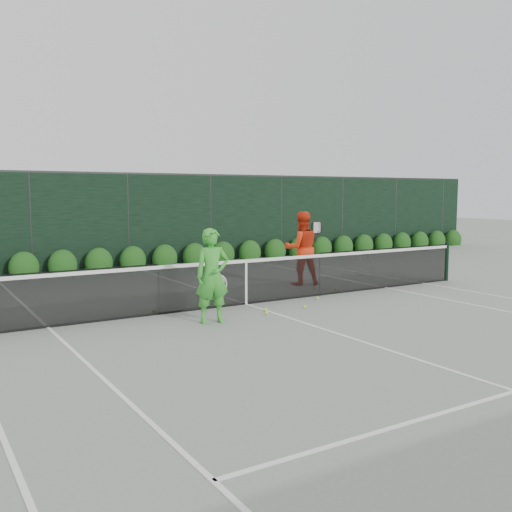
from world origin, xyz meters
TOP-DOWN VIEW (x-y plane):
  - ground at (0.00, 0.00)m, footprint 80.00×80.00m
  - tennis_net at (-0.02, 0.00)m, footprint 12.90×0.10m
  - player_woman at (-1.41, -1.17)m, footprint 0.70×0.51m
  - player_man at (2.60, 1.54)m, footprint 1.11×0.98m
  - court_lines at (0.00, 0.00)m, footprint 11.03×23.83m
  - windscreen_fence at (0.00, -2.71)m, footprint 32.00×21.07m
  - hedge_row at (-0.00, 7.15)m, footprint 31.66×0.65m
  - tennis_balls at (0.78, -0.28)m, footprint 4.86×2.01m

SIDE VIEW (x-z plane):
  - ground at x=0.00m, z-range 0.00..0.00m
  - court_lines at x=0.00m, z-range 0.00..0.01m
  - tennis_balls at x=0.78m, z-range 0.00..0.07m
  - hedge_row at x=0.00m, z-range -0.23..0.70m
  - tennis_net at x=-0.02m, z-range 0.00..1.07m
  - player_woman at x=-1.41m, z-range 0.00..1.76m
  - player_man at x=2.60m, z-range 0.00..1.92m
  - windscreen_fence at x=0.00m, z-range -0.02..3.04m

